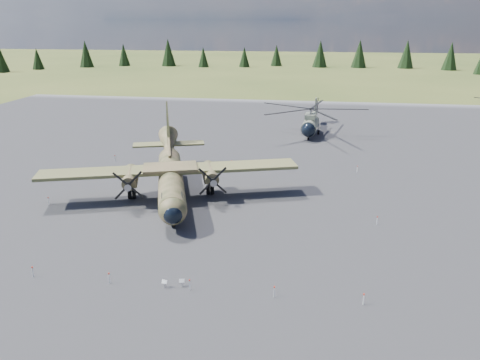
# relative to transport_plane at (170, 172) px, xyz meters

# --- Properties ---
(ground) EXTENTS (500.00, 500.00, 0.00)m
(ground) POSITION_rel_transport_plane_xyz_m (4.78, -4.80, -2.57)
(ground) COLOR brown
(ground) RESTS_ON ground
(apron) EXTENTS (120.00, 120.00, 0.04)m
(apron) POSITION_rel_transport_plane_xyz_m (4.78, 5.20, -2.57)
(apron) COLOR slate
(apron) RESTS_ON ground
(transport_plane) EXTENTS (26.70, 23.79, 8.95)m
(transport_plane) POSITION_rel_transport_plane_xyz_m (0.00, 0.00, 0.00)
(transport_plane) COLOR #363C20
(transport_plane) RESTS_ON ground
(helicopter_near) EXTENTS (19.76, 22.35, 4.68)m
(helicopter_near) POSITION_rel_transport_plane_xyz_m (14.72, 30.13, 0.75)
(helicopter_near) COLOR gray
(helicopter_near) RESTS_ON ground
(info_placard_left) EXTENTS (0.41, 0.23, 0.61)m
(info_placard_left) POSITION_rel_transport_plane_xyz_m (4.92, -18.25, -2.17)
(info_placard_left) COLOR gray
(info_placard_left) RESTS_ON ground
(info_placard_right) EXTENTS (0.40, 0.22, 0.60)m
(info_placard_right) POSITION_rel_transport_plane_xyz_m (6.11, -17.93, -2.17)
(info_placard_right) COLOR gray
(info_placard_right) RESTS_ON ground
(barrier_fence) EXTENTS (33.12, 29.62, 0.85)m
(barrier_fence) POSITION_rel_transport_plane_xyz_m (4.32, -4.88, -2.06)
(barrier_fence) COLOR white
(barrier_fence) RESTS_ON ground
(treeline) EXTENTS (332.28, 323.81, 10.98)m
(treeline) POSITION_rel_transport_plane_xyz_m (14.14, 0.11, 2.22)
(treeline) COLOR black
(treeline) RESTS_ON ground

